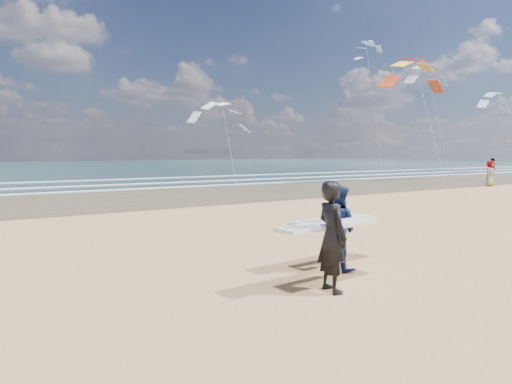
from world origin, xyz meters
TOP-DOWN VIEW (x-y plane):
  - wet_sand_strip at (20.00, 18.00)m, footprint 220.00×12.00m
  - ocean at (20.00, 72.00)m, footprint 220.00×100.00m
  - foam_breakers at (20.00, 28.10)m, footprint 220.00×11.70m
  - surfer_near at (0.25, -0.65)m, footprint 2.23×1.09m
  - surfer_far at (1.40, 0.43)m, footprint 2.23×1.19m
  - beachgoer_0 at (26.93, 11.81)m, footprint 1.01×0.76m
  - beachgoer_1 at (34.31, 15.83)m, footprint 1.19×1.05m
  - kite_0 at (25.66, 16.68)m, footprint 6.92×4.86m
  - kite_1 at (13.37, 26.46)m, footprint 5.74×4.73m
  - kite_2 at (38.56, 24.96)m, footprint 6.49×4.81m
  - kite_4 at (57.07, 27.55)m, footprint 6.82×4.85m
  - kite_5 at (37.12, 32.53)m, footprint 4.68×4.62m

SIDE VIEW (x-z plane):
  - wet_sand_strip at x=20.00m, z-range 0.00..0.01m
  - ocean at x=20.00m, z-range 0.00..0.02m
  - foam_breakers at x=20.00m, z-range 0.02..0.08m
  - surfer_far at x=1.40m, z-range 0.01..1.80m
  - beachgoer_0 at x=26.93m, z-range 0.00..1.85m
  - beachgoer_1 at x=34.31m, z-range 0.00..1.94m
  - surfer_near at x=0.25m, z-range 0.01..2.00m
  - kite_1 at x=13.37m, z-range 0.43..8.10m
  - kite_0 at x=25.66m, z-range 1.01..12.28m
  - kite_4 at x=57.07m, z-range 1.01..12.92m
  - kite_2 at x=38.56m, z-range 0.93..14.43m
  - kite_5 at x=37.12m, z-range 0.25..17.07m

